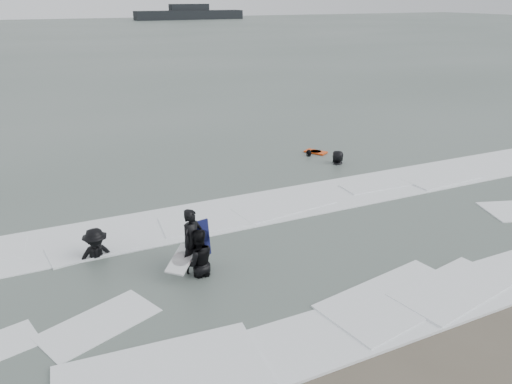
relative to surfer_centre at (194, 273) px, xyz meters
name	(u,v)px	position (x,y,z in m)	size (l,w,h in m)	color
ground	(349,311)	(2.66, -3.04, 0.00)	(320.00, 320.00, 0.00)	brown
sea	(56,40)	(2.66, 76.96, 0.06)	(320.00, 320.00, 0.00)	#47544C
surfer_centre	(194,273)	(0.00, 0.00, 0.00)	(0.66, 0.43, 1.80)	black
surfer_wading	(199,276)	(0.06, -0.16, 0.00)	(0.89, 0.70, 1.84)	black
surfer_breaker	(97,260)	(-2.16, 1.75, 0.00)	(1.15, 0.66, 1.78)	black
surfer_right_near	(309,157)	(7.71, 7.30, 0.00)	(0.88, 0.36, 1.49)	black
surfer_right_far	(337,165)	(8.26, 5.88, 0.00)	(0.86, 0.56, 1.76)	black
surf_foam	(275,241)	(2.66, 0.66, 0.04)	(30.03, 9.06, 0.09)	white
bodyboards	(251,203)	(2.75, 2.57, 0.50)	(9.51, 8.73, 1.25)	#0D1140
vessel_horizon	(189,14)	(43.99, 137.18, 1.59)	(31.55, 5.63, 4.28)	black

